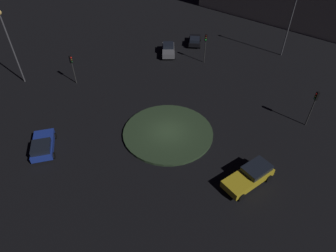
{
  "coord_description": "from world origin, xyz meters",
  "views": [
    {
      "loc": [
        -1.87,
        21.2,
        18.79
      ],
      "look_at": [
        0.0,
        0.0,
        0.94
      ],
      "focal_mm": 29.84,
      "sensor_mm": 36.0,
      "label": 1
    }
  ],
  "objects_px": {
    "car_black": "(195,40)",
    "car_yellow": "(250,176)",
    "traffic_light_southeast": "(72,64)",
    "streetlamp_southeast": "(7,35)",
    "traffic_light_west": "(314,102)",
    "car_blue": "(43,146)",
    "streetlamp_southwest": "(292,16)",
    "car_grey": "(168,49)",
    "traffic_light_south": "(206,43)"
  },
  "relations": [
    {
      "from": "traffic_light_west",
      "to": "car_blue",
      "type": "bearing_deg",
      "value": 3.22
    },
    {
      "from": "car_black",
      "to": "traffic_light_west",
      "type": "bearing_deg",
      "value": -146.83
    },
    {
      "from": "car_grey",
      "to": "traffic_light_south",
      "type": "bearing_deg",
      "value": 62.2
    },
    {
      "from": "streetlamp_southeast",
      "to": "streetlamp_southwest",
      "type": "bearing_deg",
      "value": -162.82
    },
    {
      "from": "car_grey",
      "to": "traffic_light_southeast",
      "type": "bearing_deg",
      "value": -55.49
    },
    {
      "from": "car_yellow",
      "to": "streetlamp_southeast",
      "type": "xyz_separation_m",
      "value": [
        26.68,
        -14.06,
        5.41
      ]
    },
    {
      "from": "car_blue",
      "to": "streetlamp_southeast",
      "type": "bearing_deg",
      "value": 13.81
    },
    {
      "from": "car_blue",
      "to": "car_black",
      "type": "bearing_deg",
      "value": -48.26
    },
    {
      "from": "car_grey",
      "to": "traffic_light_south",
      "type": "xyz_separation_m",
      "value": [
        -5.32,
        2.17,
        2.18
      ]
    },
    {
      "from": "car_grey",
      "to": "car_black",
      "type": "height_order",
      "value": "car_grey"
    },
    {
      "from": "streetlamp_southwest",
      "to": "traffic_light_southeast",
      "type": "bearing_deg",
      "value": 20.64
    },
    {
      "from": "traffic_light_west",
      "to": "car_yellow",
      "type": "bearing_deg",
      "value": 39.48
    },
    {
      "from": "car_grey",
      "to": "car_black",
      "type": "distance_m",
      "value": 5.43
    },
    {
      "from": "car_yellow",
      "to": "streetlamp_southeast",
      "type": "height_order",
      "value": "streetlamp_southeast"
    },
    {
      "from": "car_yellow",
      "to": "traffic_light_south",
      "type": "xyz_separation_m",
      "value": [
        3.52,
        -21.42,
        2.16
      ]
    },
    {
      "from": "car_yellow",
      "to": "car_blue",
      "type": "height_order",
      "value": "car_yellow"
    },
    {
      "from": "traffic_light_southeast",
      "to": "traffic_light_west",
      "type": "bearing_deg",
      "value": 21.79
    },
    {
      "from": "car_yellow",
      "to": "traffic_light_southeast",
      "type": "height_order",
      "value": "traffic_light_southeast"
    },
    {
      "from": "car_blue",
      "to": "traffic_light_west",
      "type": "distance_m",
      "value": 26.5
    },
    {
      "from": "traffic_light_southeast",
      "to": "traffic_light_south",
      "type": "bearing_deg",
      "value": 58.17
    },
    {
      "from": "traffic_light_south",
      "to": "traffic_light_west",
      "type": "relative_size",
      "value": 1.01
    },
    {
      "from": "car_black",
      "to": "car_yellow",
      "type": "relative_size",
      "value": 0.85
    },
    {
      "from": "car_yellow",
      "to": "traffic_light_southeast",
      "type": "relative_size",
      "value": 1.24
    },
    {
      "from": "car_yellow",
      "to": "traffic_light_south",
      "type": "relative_size",
      "value": 1.12
    },
    {
      "from": "car_blue",
      "to": "traffic_light_southeast",
      "type": "relative_size",
      "value": 1.15
    },
    {
      "from": "car_blue",
      "to": "traffic_light_west",
      "type": "xyz_separation_m",
      "value": [
        -25.69,
        -6.12,
        2.22
      ]
    },
    {
      "from": "car_black",
      "to": "car_blue",
      "type": "relative_size",
      "value": 0.91
    },
    {
      "from": "car_black",
      "to": "traffic_light_west",
      "type": "xyz_separation_m",
      "value": [
        -11.91,
        19.2,
        2.21
      ]
    },
    {
      "from": "traffic_light_west",
      "to": "streetlamp_southeast",
      "type": "xyz_separation_m",
      "value": [
        33.63,
        -5.87,
        3.27
      ]
    },
    {
      "from": "traffic_light_west",
      "to": "streetlamp_southwest",
      "type": "distance_m",
      "value": 16.9
    },
    {
      "from": "car_black",
      "to": "car_yellow",
      "type": "distance_m",
      "value": 27.83
    },
    {
      "from": "car_black",
      "to": "traffic_light_south",
      "type": "bearing_deg",
      "value": -165.11
    },
    {
      "from": "traffic_light_south",
      "to": "traffic_light_southeast",
      "type": "distance_m",
      "value": 17.84
    },
    {
      "from": "car_grey",
      "to": "traffic_light_southeast",
      "type": "relative_size",
      "value": 1.2
    },
    {
      "from": "traffic_light_southeast",
      "to": "streetlamp_southwest",
      "type": "xyz_separation_m",
      "value": [
        -27.95,
        -10.53,
        3.05
      ]
    },
    {
      "from": "car_black",
      "to": "car_blue",
      "type": "height_order",
      "value": "car_blue"
    },
    {
      "from": "car_blue",
      "to": "streetlamp_southeast",
      "type": "relative_size",
      "value": 0.48
    },
    {
      "from": "traffic_light_west",
      "to": "traffic_light_southeast",
      "type": "bearing_deg",
      "value": -22.98
    },
    {
      "from": "car_blue",
      "to": "streetlamp_southwest",
      "type": "xyz_separation_m",
      "value": [
        -26.82,
        -22.75,
        5.03
      ]
    },
    {
      "from": "car_black",
      "to": "car_blue",
      "type": "bearing_deg",
      "value": 152.8
    },
    {
      "from": "car_blue",
      "to": "streetlamp_southwest",
      "type": "height_order",
      "value": "streetlamp_southwest"
    },
    {
      "from": "car_blue",
      "to": "traffic_light_west",
      "type": "bearing_deg",
      "value": -96.3
    },
    {
      "from": "traffic_light_southeast",
      "to": "streetlamp_southwest",
      "type": "bearing_deg",
      "value": 55.23
    },
    {
      "from": "streetlamp_southeast",
      "to": "car_black",
      "type": "bearing_deg",
      "value": -148.47
    },
    {
      "from": "streetlamp_southwest",
      "to": "streetlamp_southeast",
      "type": "relative_size",
      "value": 1.05
    },
    {
      "from": "traffic_light_south",
      "to": "streetlamp_southwest",
      "type": "bearing_deg",
      "value": 119.79
    },
    {
      "from": "traffic_light_southeast",
      "to": "streetlamp_southeast",
      "type": "xyz_separation_m",
      "value": [
        6.81,
        0.22,
        3.51
      ]
    },
    {
      "from": "traffic_light_south",
      "to": "streetlamp_southeast",
      "type": "bearing_deg",
      "value": -58.87
    },
    {
      "from": "car_grey",
      "to": "traffic_light_west",
      "type": "xyz_separation_m",
      "value": [
        -15.79,
        15.4,
        2.15
      ]
    },
    {
      "from": "car_grey",
      "to": "car_blue",
      "type": "xyz_separation_m",
      "value": [
        9.9,
        21.52,
        -0.07
      ]
    }
  ]
}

